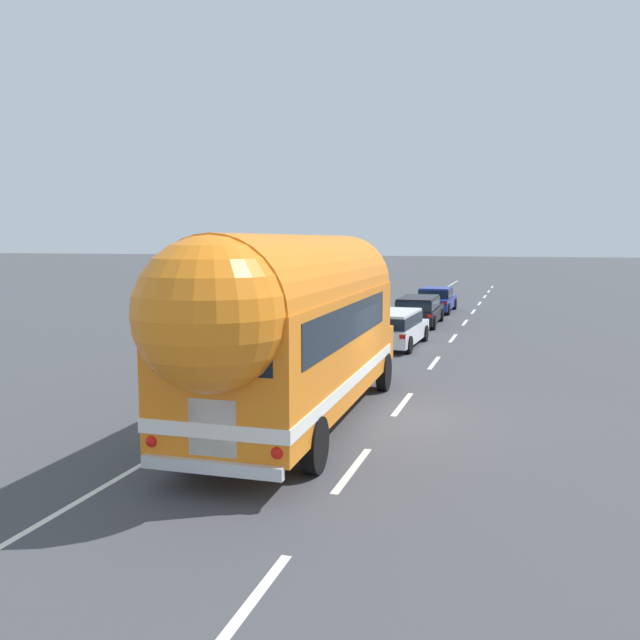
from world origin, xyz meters
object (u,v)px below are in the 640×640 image
at_px(car_lead, 393,326).
at_px(car_third, 436,299).
at_px(painted_bus, 292,323).
at_px(car_second, 419,309).

distance_m(car_lead, car_third, 12.84).
bearing_deg(painted_bus, car_third, 90.44).
bearing_deg(car_third, painted_bus, -89.56).
distance_m(painted_bus, car_lead, 11.66).
height_order(car_second, car_third, same).
height_order(painted_bus, car_lead, painted_bus).
distance_m(painted_bus, car_third, 24.46).
relative_size(painted_bus, car_lead, 2.43).
xyz_separation_m(car_lead, car_second, (-0.07, 6.64, -0.01)).
bearing_deg(car_lead, painted_bus, -89.45).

